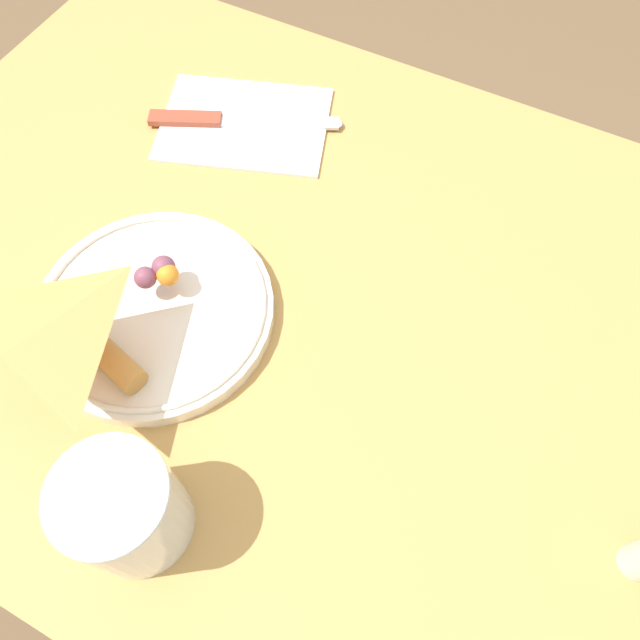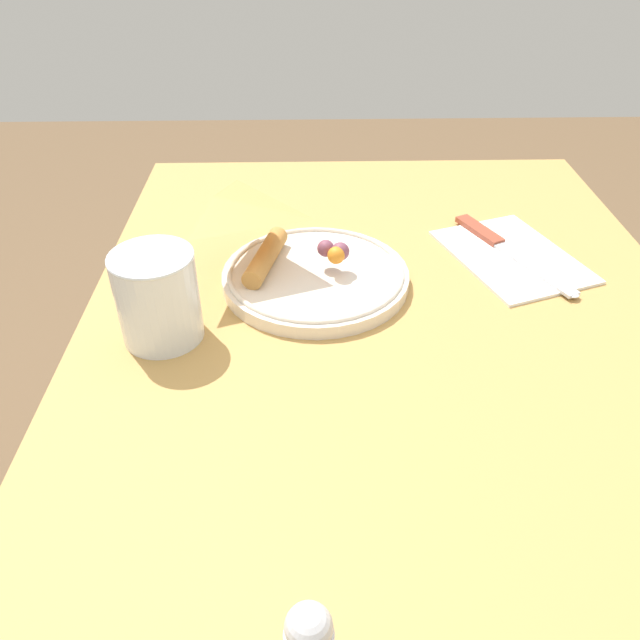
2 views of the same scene
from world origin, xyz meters
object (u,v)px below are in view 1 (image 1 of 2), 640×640
milk_glass (125,510)px  napkin_folded (244,124)px  butter_knife (234,120)px  plate_pizza (151,309)px  dining_table (338,368)px

milk_glass → napkin_folded: bearing=110.0°
milk_glass → napkin_folded: 0.44m
butter_knife → plate_pizza: bearing=-101.0°
dining_table → butter_knife: bearing=143.2°
dining_table → plate_pizza: plate_pizza is taller
butter_knife → milk_glass: bearing=-93.8°
dining_table → butter_knife: (-0.22, 0.16, 0.13)m
napkin_folded → plate_pizza: bearing=-78.3°
dining_table → milk_glass: size_ratio=10.70×
dining_table → milk_glass: milk_glass is taller
plate_pizza → milk_glass: (0.10, -0.16, 0.03)m
milk_glass → plate_pizza: bearing=121.5°
butter_knife → napkin_folded: bearing=-0.0°
plate_pizza → butter_knife: (-0.06, 0.25, -0.01)m
plate_pizza → napkin_folded: bearing=101.7°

